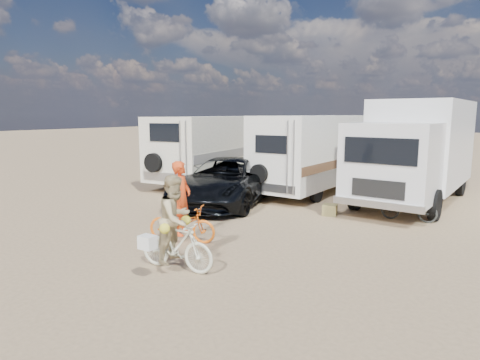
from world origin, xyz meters
The scene contains 12 objects.
ground centered at (0.00, 0.00, 0.00)m, with size 140.00×140.00×0.00m, color tan.
rv_main centered at (-0.15, 7.17, 1.48)m, with size 2.17×7.20×2.96m, color white, non-canonical shape.
rv_left centered at (-4.87, 7.21, 1.46)m, with size 2.39×8.24×2.91m, color beige, non-canonical shape.
box_truck centered at (3.50, 6.75, 1.74)m, with size 2.59×7.66×3.49m, color silver, non-canonical shape.
dark_suv centered at (-1.85, 3.22, 0.77)m, with size 2.55×5.54×1.54m, color black.
bike_man centered at (-0.38, -0.97, 0.44)m, with size 0.58×1.67×0.88m, color orange.
bike_woman centered at (0.71, -2.46, 0.50)m, with size 0.47×1.65×0.99m, color beige.
rider_man centered at (-0.38, -0.97, 0.88)m, with size 0.64×0.42×1.76m, color red.
rider_woman centered at (0.71, -2.46, 0.85)m, with size 0.83×0.64×1.70m, color tan.
bike_parked centered at (3.87, 3.93, 0.40)m, with size 0.53×1.51×0.80m, color #252725.
cooler centered at (-1.50, 3.84, 0.22)m, with size 0.56×0.41×0.45m, color #235A93.
crate centered at (1.73, 3.40, 0.16)m, with size 0.41×0.41×0.33m, color olive.
Camera 1 is at (5.85, -8.42, 3.02)m, focal length 31.09 mm.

